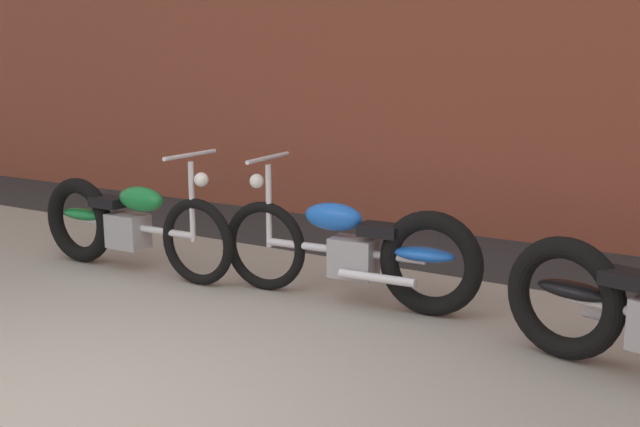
{
  "coord_description": "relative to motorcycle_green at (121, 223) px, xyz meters",
  "views": [
    {
      "loc": [
        2.93,
        -2.04,
        1.74
      ],
      "look_at": [
        0.45,
        2.0,
        0.75
      ],
      "focal_mm": 42.46,
      "sensor_mm": 36.0,
      "label": 1
    }
  ],
  "objects": [
    {
      "name": "motorcycle_blue",
      "position": [
        2.13,
        0.24,
        0.0
      ],
      "size": [
        2.01,
        0.58,
        1.03
      ],
      "rotation": [
        0.0,
        0.0,
        3.23
      ],
      "color": "black",
      "rests_on": "ground"
    },
    {
      "name": "sidewalk_slab",
      "position": [
        1.63,
        -0.52,
        -0.4
      ],
      "size": [
        36.0,
        3.5,
        0.01
      ],
      "primitive_type": "cube",
      "color": "#9E998E",
      "rests_on": "ground"
    },
    {
      "name": "motorcycle_green",
      "position": [
        0.0,
        0.0,
        0.0
      ],
      "size": [
        2.01,
        0.58,
        1.03
      ],
      "rotation": [
        0.0,
        0.0,
        0.01
      ],
      "color": "black",
      "rests_on": "ground"
    }
  ]
}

